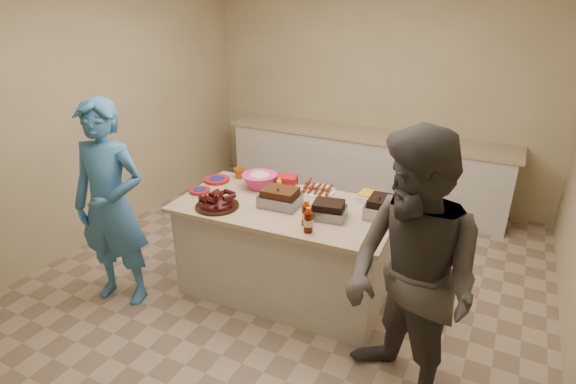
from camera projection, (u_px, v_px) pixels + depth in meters
The scene contains 19 objects.
room at pixel (284, 285), 4.16m from camera, with size 4.50×5.00×2.70m, color tan, non-canonical shape.
back_counter at pixel (364, 167), 5.77m from camera, with size 3.60×0.64×0.90m, color beige, non-canonical shape.
island at pixel (285, 290), 4.09m from camera, with size 1.81×0.95×0.86m, color beige, non-canonical shape.
rib_platter at pixel (217, 207), 3.71m from camera, with size 0.36×0.36×0.15m, color #3A0A0A, non-canonical shape.
pulled_pork_tray at pixel (280, 206), 3.73m from camera, with size 0.32×0.24×0.10m, color #47230F.
brisket_tray at pixel (328, 217), 3.54m from camera, with size 0.27×0.23×0.08m, color black.
roasting_pan at pixel (383, 217), 3.55m from camera, with size 0.27×0.27×0.11m, color gray.
coleslaw_bowl at pixel (260, 188), 4.09m from camera, with size 0.32×0.32×0.22m, color #D42E76, non-canonical shape.
sausage_plate at pixel (318, 192), 4.01m from camera, with size 0.31×0.31×0.05m, color silver.
mac_cheese_dish at pixel (374, 201), 3.81m from camera, with size 0.27×0.20×0.07m, color gold.
bbq_bottle_a at pixel (306, 225), 3.42m from camera, with size 0.07×0.07×0.20m, color #450D02.
bbq_bottle_b at pixel (308, 232), 3.32m from camera, with size 0.07×0.07×0.20m, color #450D02.
mustard_bottle at pixel (279, 190), 4.04m from camera, with size 0.05×0.05×0.12m, color yellow.
sauce_bowl at pixel (294, 192), 3.99m from camera, with size 0.14×0.05×0.14m, color silver.
plate_stack_large at pixel (217, 181), 4.23m from camera, with size 0.24×0.24×0.03m, color maroon.
plate_stack_small at pixel (200, 192), 4.00m from camera, with size 0.18×0.18×0.03m, color maroon.
plastic_cup at pixel (240, 178), 4.31m from camera, with size 0.11×0.10×0.11m, color #9C4A0E.
basket_stack at pixel (286, 186), 4.12m from camera, with size 0.19×0.15×0.10m, color maroon.
guest_blue at pixel (126, 295), 4.03m from camera, with size 0.64×1.77×0.42m, color teal.
Camera 1 is at (1.63, -3.07, 2.45)m, focal length 28.00 mm.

